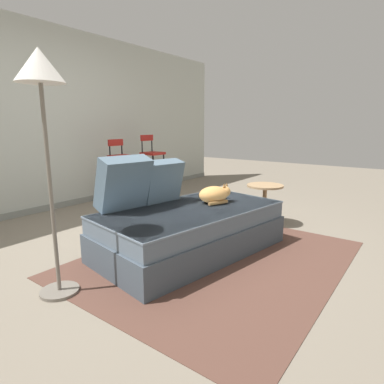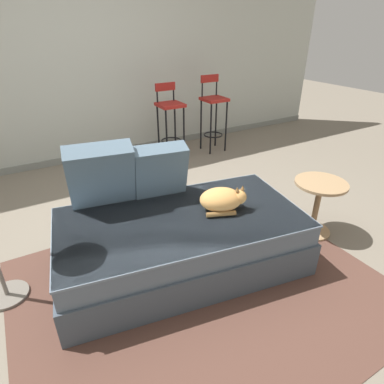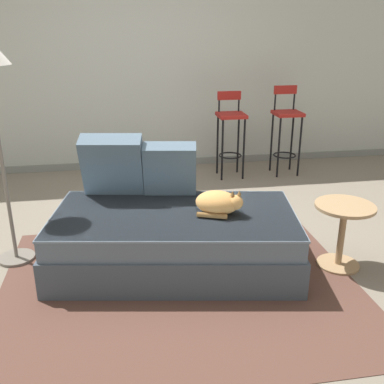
% 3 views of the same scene
% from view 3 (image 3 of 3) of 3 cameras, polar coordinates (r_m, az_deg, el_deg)
% --- Properties ---
extents(ground_plane, '(16.00, 16.00, 0.00)m').
position_cam_3_polar(ground_plane, '(3.86, -2.95, -6.36)').
color(ground_plane, slate).
rests_on(ground_plane, ground).
extents(wall_back_panel, '(8.00, 0.10, 2.60)m').
position_cam_3_polar(wall_back_panel, '(5.70, -5.98, 15.99)').
color(wall_back_panel, '#B7BCB2').
rests_on(wall_back_panel, ground).
extents(wall_baseboard_trim, '(8.00, 0.02, 0.09)m').
position_cam_3_polar(wall_baseboard_trim, '(5.88, -5.49, 3.68)').
color(wall_baseboard_trim, gray).
rests_on(wall_baseboard_trim, ground).
extents(area_rug, '(2.51, 2.06, 0.01)m').
position_cam_3_polar(area_rug, '(3.26, -1.47, -11.83)').
color(area_rug, brown).
rests_on(area_rug, ground).
extents(couch, '(1.95, 1.24, 0.44)m').
position_cam_3_polar(couch, '(3.41, -2.22, -6.02)').
color(couch, '#44505B').
rests_on(couch, ground).
extents(throw_pillow_corner, '(0.53, 0.39, 0.51)m').
position_cam_3_polar(throw_pillow_corner, '(3.63, -10.01, 3.43)').
color(throw_pillow_corner, '#4C6070').
rests_on(throw_pillow_corner, couch).
extents(throw_pillow_middle, '(0.45, 0.31, 0.44)m').
position_cam_3_polar(throw_pillow_middle, '(3.59, -2.83, 2.96)').
color(throw_pillow_middle, '#4C6070').
rests_on(throw_pillow_middle, couch).
extents(cat, '(0.39, 0.34, 0.20)m').
position_cam_3_polar(cat, '(3.28, 3.44, -1.36)').
color(cat, tan).
rests_on(cat, couch).
extents(bar_stool_near_window, '(0.32, 0.32, 1.01)m').
position_cam_3_polar(bar_stool_near_window, '(5.37, 4.94, 8.28)').
color(bar_stool_near_window, black).
rests_on(bar_stool_near_window, ground).
extents(bar_stool_by_doorway, '(0.32, 0.32, 1.06)m').
position_cam_3_polar(bar_stool_by_doorway, '(5.58, 11.89, 8.39)').
color(bar_stool_by_doorway, black).
rests_on(bar_stool_by_doorway, ground).
extents(side_table, '(0.44, 0.44, 0.51)m').
position_cam_3_polar(side_table, '(3.54, 18.58, -4.18)').
color(side_table, tan).
rests_on(side_table, ground).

